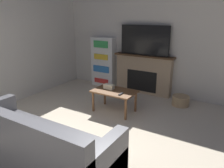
# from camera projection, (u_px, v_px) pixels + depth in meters

# --- Properties ---
(wall_back) EXTENTS (5.77, 0.06, 2.70)m
(wall_back) POSITION_uv_depth(u_px,v_px,m) (147.00, 41.00, 5.62)
(wall_back) COLOR beige
(wall_back) RESTS_ON ground_plane
(wall_side) EXTENTS (0.06, 5.18, 2.70)m
(wall_side) POSITION_uv_depth(u_px,v_px,m) (15.00, 44.00, 5.08)
(wall_side) COLOR beige
(wall_side) RESTS_ON ground_plane
(fireplace) EXTENTS (1.59, 0.28, 1.02)m
(fireplace) POSITION_uv_depth(u_px,v_px,m) (143.00, 74.00, 5.76)
(fireplace) COLOR tan
(fireplace) RESTS_ON ground_plane
(tv) EXTENTS (1.30, 0.03, 0.74)m
(tv) POSITION_uv_depth(u_px,v_px,m) (144.00, 40.00, 5.47)
(tv) COLOR black
(tv) RESTS_ON fireplace
(couch) EXTENTS (2.33, 0.87, 0.91)m
(couch) POSITION_uv_depth(u_px,v_px,m) (35.00, 146.00, 2.95)
(couch) COLOR #4C4C51
(couch) RESTS_ON ground_plane
(coffee_table) EXTENTS (0.91, 0.58, 0.47)m
(coffee_table) POSITION_uv_depth(u_px,v_px,m) (114.00, 94.00, 4.63)
(coffee_table) COLOR brown
(coffee_table) RESTS_ON ground_plane
(tissue_box) EXTENTS (0.22, 0.12, 0.10)m
(tissue_box) POSITION_uv_depth(u_px,v_px,m) (109.00, 87.00, 4.71)
(tissue_box) COLOR beige
(tissue_box) RESTS_ON coffee_table
(remote_control) EXTENTS (0.04, 0.15, 0.02)m
(remote_control) POSITION_uv_depth(u_px,v_px,m) (121.00, 94.00, 4.38)
(remote_control) COLOR black
(remote_control) RESTS_ON coffee_table
(bookshelf) EXTENTS (0.71, 0.29, 1.40)m
(bookshelf) POSITION_uv_depth(u_px,v_px,m) (104.00, 62.00, 6.29)
(bookshelf) COLOR white
(bookshelf) RESTS_ON ground_plane
(storage_basket) EXTENTS (0.38, 0.38, 0.23)m
(storage_basket) POSITION_uv_depth(u_px,v_px,m) (181.00, 101.00, 5.03)
(storage_basket) COLOR tan
(storage_basket) RESTS_ON ground_plane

